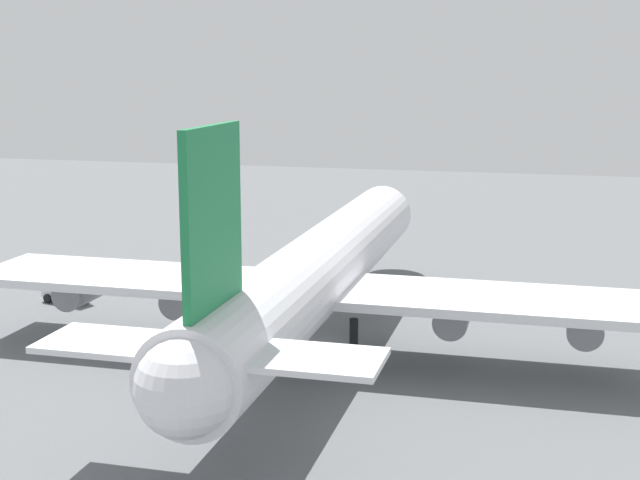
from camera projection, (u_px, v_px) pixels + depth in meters
The scene contains 4 objects.
ground_plane at pixel (320, 344), 74.43m from camera, with size 248.43×248.43×0.00m, color slate.
cargo_airplane at pixel (319, 271), 72.99m from camera, with size 62.11×56.62×19.74m.
maintenance_van at pixel (65, 292), 87.18m from camera, with size 3.24×5.34×1.98m.
safety_cone_nose at pixel (351, 266), 101.79m from camera, with size 0.45×0.45×0.64m, color orange.
Camera 1 is at (-69.05, -17.82, 23.02)m, focal length 50.19 mm.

